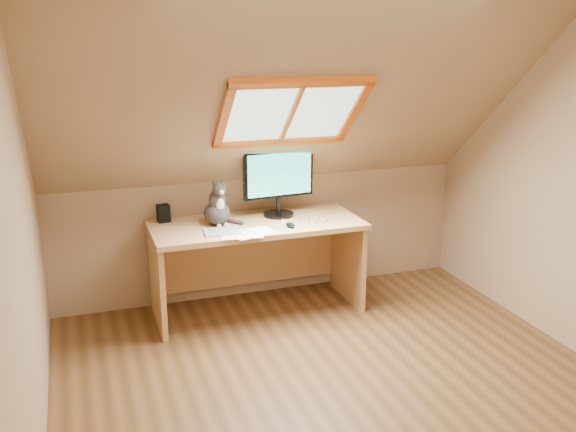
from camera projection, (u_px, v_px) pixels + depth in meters
name	position (u px, v px, depth m)	size (l,w,h in m)	color
ground	(346.00, 395.00, 3.98)	(3.50, 3.50, 0.00)	brown
room_shell	(359.00, 173.00, 3.49)	(3.52, 3.52, 2.41)	tan
desk	(254.00, 247.00, 5.09)	(1.63, 0.71, 0.74)	tan
monitor	(279.00, 178.00, 5.05)	(0.58, 0.24, 0.53)	black
cat	(217.00, 208.00, 4.88)	(0.24, 0.27, 0.37)	#3B3634
desk_speaker	(163.00, 213.00, 4.97)	(0.09, 0.09, 0.13)	black
graphics_tablet	(222.00, 232.00, 4.72)	(0.27, 0.19, 0.01)	#B2B2B7
mouse	(290.00, 225.00, 4.84)	(0.06, 0.10, 0.03)	black
papers	(252.00, 233.00, 4.70)	(0.35, 0.30, 0.01)	white
cables	(303.00, 222.00, 4.97)	(0.51, 0.26, 0.01)	silver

